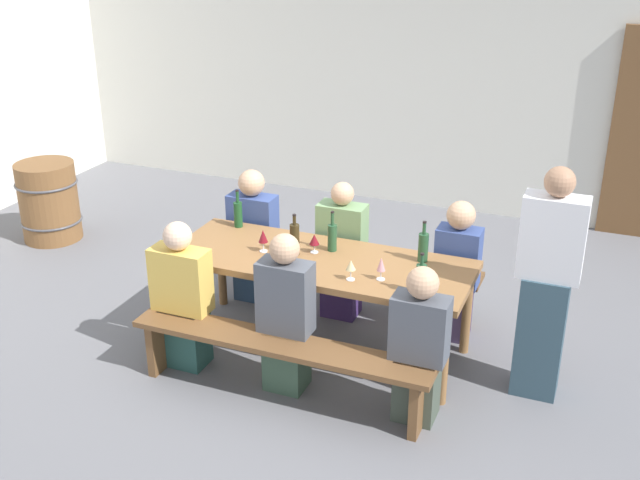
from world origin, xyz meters
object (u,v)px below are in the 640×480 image
(seated_guest_far_2, at_px, (457,272))
(standing_host, at_px, (546,289))
(bench_near, at_px, (280,353))
(wine_barrel, at_px, (49,201))
(seated_guest_far_1, at_px, (342,254))
(wine_bottle_1, at_px, (295,239))
(wine_glass_2, at_px, (263,237))
(wine_glass_1, at_px, (381,265))
(wine_bottle_4, at_px, (332,237))
(wine_glass_3, at_px, (351,266))
(seated_guest_near_2, at_px, (419,348))
(tasting_table, at_px, (320,268))
(wine_bottle_3, at_px, (238,213))
(seated_guest_near_0, at_px, (182,299))
(seated_guest_near_1, at_px, (286,317))
(seated_guest_far_0, at_px, (253,238))
(bench_far, at_px, (353,268))
(wine_glass_0, at_px, (314,240))
(wine_bottle_2, at_px, (421,279))
(wine_bottle_0, at_px, (423,247))

(seated_guest_far_2, height_order, standing_host, standing_host)
(bench_near, bearing_deg, wine_barrel, 153.28)
(seated_guest_far_1, height_order, seated_guest_far_2, seated_guest_far_1)
(wine_bottle_1, bearing_deg, wine_glass_2, -168.32)
(wine_glass_1, distance_m, seated_guest_far_2, 0.88)
(wine_bottle_4, height_order, seated_guest_far_1, seated_guest_far_1)
(wine_glass_3, relative_size, seated_guest_near_2, 0.14)
(tasting_table, xyz_separation_m, wine_bottle_3, (-0.84, 0.33, 0.19))
(bench_near, relative_size, seated_guest_near_0, 1.90)
(wine_bottle_3, xyz_separation_m, wine_barrel, (-2.48, 0.63, -0.46))
(seated_guest_near_1, xyz_separation_m, seated_guest_far_1, (-0.02, 1.14, -0.01))
(seated_guest_far_0, bearing_deg, wine_glass_2, 33.11)
(wine_bottle_4, distance_m, wine_glass_1, 0.59)
(wine_glass_3, height_order, seated_guest_far_0, seated_guest_far_0)
(bench_far, height_order, standing_host, standing_host)
(seated_guest_near_0, xyz_separation_m, seated_guest_far_1, (0.79, 1.14, 0.01))
(wine_glass_0, height_order, standing_host, standing_host)
(wine_bottle_2, height_order, wine_bottle_4, wine_bottle_4)
(wine_bottle_2, xyz_separation_m, wine_glass_0, (-0.91, 0.35, -0.01))
(bench_near, bearing_deg, wine_bottle_3, 128.77)
(seated_guest_far_0, bearing_deg, wine_glass_1, 61.74)
(wine_bottle_2, relative_size, wine_bottle_3, 0.95)
(seated_guest_far_1, xyz_separation_m, standing_host, (1.64, -0.54, 0.25))
(tasting_table, distance_m, seated_guest_far_2, 1.07)
(wine_glass_0, relative_size, seated_guest_near_0, 0.13)
(wine_bottle_2, distance_m, seated_guest_far_0, 1.88)
(wine_bottle_0, height_order, wine_glass_1, wine_bottle_0)
(wine_bottle_0, xyz_separation_m, seated_guest_far_0, (-1.54, 0.32, -0.31))
(wine_bottle_3, bearing_deg, seated_guest_near_0, -89.68)
(seated_guest_near_0, bearing_deg, bench_near, -100.18)
(standing_host, bearing_deg, wine_bottle_0, -13.36)
(wine_glass_2, height_order, wine_glass_3, wine_glass_2)
(bench_far, relative_size, wine_bottle_4, 6.80)
(wine_glass_1, relative_size, standing_host, 0.10)
(seated_guest_near_2, distance_m, seated_guest_far_1, 1.49)
(wine_bottle_0, height_order, seated_guest_far_1, seated_guest_far_1)
(wine_bottle_0, xyz_separation_m, wine_bottle_1, (-0.91, -0.24, 0.01))
(wine_glass_1, distance_m, wine_glass_2, 0.96)
(wine_glass_2, bearing_deg, seated_guest_near_1, -51.60)
(wine_glass_3, relative_size, wine_barrel, 0.19)
(seated_guest_near_0, bearing_deg, seated_guest_far_1, -34.95)
(bench_near, xyz_separation_m, wine_glass_0, (-0.08, 0.81, 0.49))
(seated_guest_near_0, bearing_deg, wine_bottle_4, -49.32)
(wine_glass_3, bearing_deg, seated_guest_near_2, -29.14)
(tasting_table, distance_m, standing_host, 1.61)
(wine_glass_2, relative_size, wine_glass_3, 1.18)
(wine_barrel, bearing_deg, seated_guest_near_2, -19.76)
(wine_glass_0, bearing_deg, tasting_table, -47.43)
(wine_glass_0, distance_m, seated_guest_far_1, 0.57)
(wine_bottle_1, relative_size, wine_barrel, 0.40)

